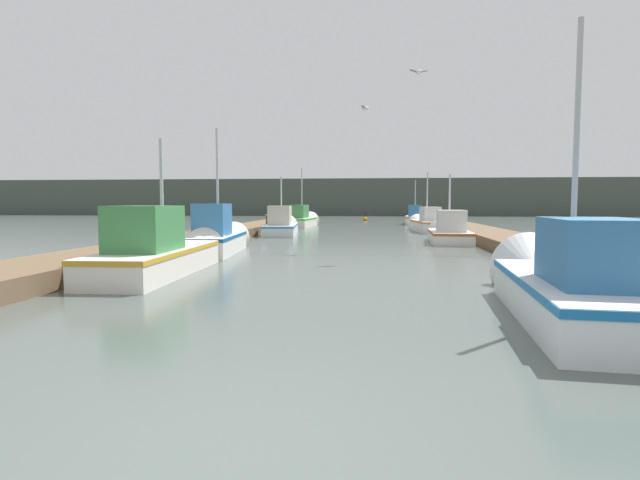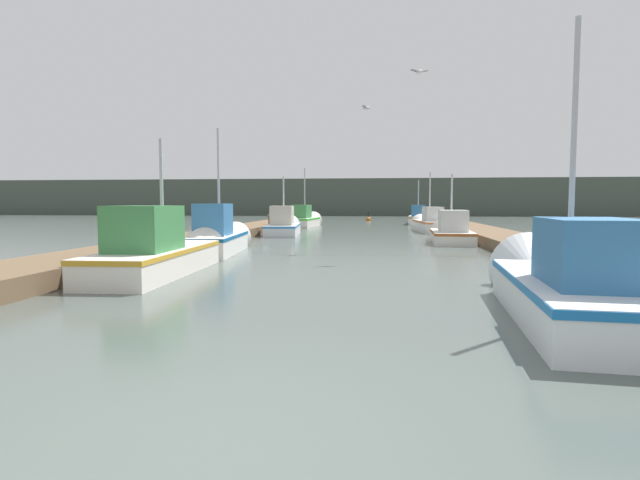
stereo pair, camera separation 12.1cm
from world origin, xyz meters
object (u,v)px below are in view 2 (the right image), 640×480
(fishing_boat_1, at_px, (168,251))
(fishing_boat_7, at_px, (418,218))
(fishing_boat_6, at_px, (305,220))
(mooring_piling_0, at_px, (301,216))
(fishing_boat_3, at_px, (450,232))
(mooring_piling_3, at_px, (298,218))
(seagull_lead, at_px, (366,108))
(fishing_boat_2, at_px, (220,237))
(fishing_boat_4, at_px, (284,225))
(seagull_1, at_px, (419,72))
(channel_buoy, at_px, (368,219))
(fishing_boat_0, at_px, (562,283))
(mooring_piling_2, at_px, (434,217))
(fishing_boat_5, at_px, (429,223))
(mooring_piling_1, at_px, (271,223))

(fishing_boat_1, bearing_deg, fishing_boat_7, 71.42)
(fishing_boat_6, height_order, mooring_piling_0, fishing_boat_6)
(fishing_boat_1, height_order, fishing_boat_3, fishing_boat_1)
(mooring_piling_3, xyz_separation_m, seagull_lead, (5.49, -18.90, 4.46))
(fishing_boat_2, bearing_deg, fishing_boat_1, -93.29)
(fishing_boat_2, bearing_deg, fishing_boat_4, 82.49)
(fishing_boat_4, xyz_separation_m, seagull_1, (6.18, -10.52, 5.15))
(channel_buoy, xyz_separation_m, seagull_lead, (0.45, -28.66, 4.86))
(channel_buoy, bearing_deg, fishing_boat_2, -98.36)
(mooring_piling_3, bearing_deg, fishing_boat_0, -73.18)
(fishing_boat_4, distance_m, mooring_piling_2, 13.41)
(fishing_boat_2, xyz_separation_m, seagull_lead, (4.88, 1.48, 4.48))
(seagull_1, bearing_deg, mooring_piling_2, -118.68)
(fishing_boat_4, relative_size, seagull_1, 10.36)
(fishing_boat_5, distance_m, mooring_piling_0, 12.28)
(mooring_piling_0, height_order, mooring_piling_2, mooring_piling_2)
(fishing_boat_7, bearing_deg, fishing_boat_2, -105.21)
(channel_buoy, bearing_deg, seagull_lead, -89.09)
(fishing_boat_5, height_order, seagull_lead, seagull_lead)
(fishing_boat_0, relative_size, fishing_boat_6, 0.99)
(fishing_boat_4, height_order, mooring_piling_1, fishing_boat_4)
(channel_buoy, bearing_deg, fishing_boat_6, -110.10)
(seagull_lead, bearing_deg, seagull_1, 57.79)
(fishing_boat_0, xyz_separation_m, mooring_piling_0, (-8.73, 30.32, 0.17))
(fishing_boat_0, height_order, mooring_piling_3, fishing_boat_0)
(fishing_boat_1, height_order, seagull_1, seagull_1)
(mooring_piling_0, distance_m, mooring_piling_2, 10.06)
(fishing_boat_5, distance_m, seagull_1, 15.12)
(fishing_boat_1, xyz_separation_m, mooring_piling_3, (-0.79, 25.08, 0.03))
(fishing_boat_1, relative_size, fishing_boat_5, 1.08)
(fishing_boat_0, distance_m, fishing_boat_6, 28.23)
(fishing_boat_7, xyz_separation_m, seagull_1, (-1.96, -24.63, 5.13))
(seagull_lead, bearing_deg, fishing_boat_6, -142.68)
(fishing_boat_4, xyz_separation_m, mooring_piling_0, (-0.95, 12.07, 0.16))
(fishing_boat_6, height_order, seagull_1, seagull_1)
(fishing_boat_3, relative_size, fishing_boat_6, 0.86)
(fishing_boat_0, relative_size, fishing_boat_7, 0.91)
(fishing_boat_3, bearing_deg, channel_buoy, 102.26)
(fishing_boat_0, height_order, fishing_boat_3, fishing_boat_0)
(fishing_boat_0, bearing_deg, fishing_boat_2, 138.83)
(fishing_boat_3, xyz_separation_m, fishing_boat_7, (0.08, 18.48, 0.07))
(fishing_boat_2, bearing_deg, mooring_piling_1, 88.55)
(mooring_piling_3, distance_m, seagull_lead, 20.18)
(fishing_boat_3, bearing_deg, mooring_piling_3, 124.11)
(fishing_boat_7, bearing_deg, seagull_1, -90.17)
(seagull_lead, bearing_deg, fishing_boat_7, -167.15)
(fishing_boat_7, relative_size, mooring_piling_3, 5.90)
(fishing_boat_6, distance_m, seagull_1, 21.01)
(mooring_piling_0, relative_size, mooring_piling_1, 1.26)
(fishing_boat_3, bearing_deg, fishing_boat_2, -144.36)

